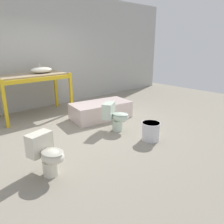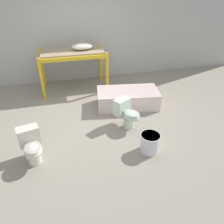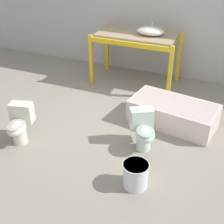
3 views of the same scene
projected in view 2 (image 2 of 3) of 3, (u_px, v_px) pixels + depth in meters
ground_plane at (94, 114)px, 5.04m from camera, size 12.00×12.00×0.00m
warehouse_wall_rear at (77, 24)px, 5.96m from camera, size 10.80×0.08×3.20m
shelving_rack at (73, 57)px, 5.73m from camera, size 1.73×0.91×1.07m
sink_basin at (82, 46)px, 5.67m from camera, size 0.55×0.36×0.24m
bathtub_main at (128, 97)px, 5.25m from camera, size 1.54×0.95×0.40m
toilet_near at (127, 113)px, 4.46m from camera, size 0.55×0.62×0.60m
toilet_far at (32, 146)px, 3.60m from camera, size 0.44×0.60×0.60m
bucket_white at (150, 143)px, 3.88m from camera, size 0.36×0.36×0.36m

